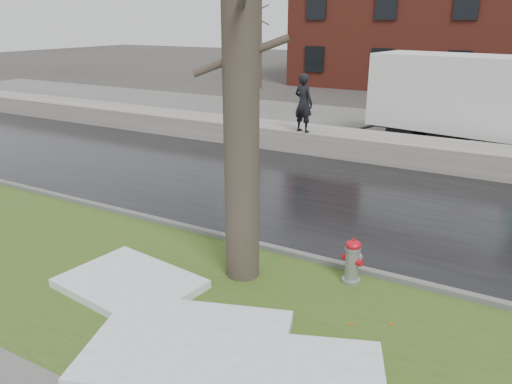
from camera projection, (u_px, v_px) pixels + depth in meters
The scene contains 15 objects.
ground at pixel (242, 273), 8.88m from camera, with size 120.00×120.00×0.00m, color #47423D.
verge at pixel (201, 305), 7.85m from camera, with size 60.00×4.50×0.04m, color #344F1A.
road at pixel (334, 198), 12.57m from camera, with size 60.00×7.00×0.03m, color black.
parking_lot at pixel (413, 134), 19.55m from camera, with size 60.00×9.00×0.03m, color slate.
curb at pixel (269, 248), 9.68m from camera, with size 60.00×0.15×0.14m, color slate.
snowbank at pixel (383, 148), 15.90m from camera, with size 60.00×1.60×0.75m, color #A6A098.
bg_tree_left at pixel (259, 34), 31.44m from camera, with size 1.40×1.62×6.50m.
bg_tree_center at pixel (371, 34), 31.92m from camera, with size 1.40×1.62×6.50m.
fire_hydrant at pixel (353, 259), 8.38m from camera, with size 0.40×0.37×0.80m.
tree at pixel (241, 61), 7.59m from camera, with size 1.37×1.55×7.22m.
box_truck at pixel (479, 102), 16.43m from camera, with size 9.61×3.50×3.17m.
worker at pixel (303, 103), 16.16m from camera, with size 0.69×0.45×1.89m, color black.
snow_patch_near at pixel (188, 347), 6.70m from camera, with size 2.60×2.00×0.16m, color white.
snow_patch_far at pixel (130, 284), 8.32m from camera, with size 2.20×1.60×0.14m, color white.
snow_patch_side at pixel (268, 383), 6.02m from camera, with size 2.80×1.80×0.18m, color white.
Camera 1 is at (4.12, -6.75, 4.30)m, focal length 35.00 mm.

